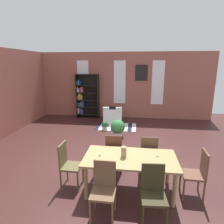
# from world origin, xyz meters

# --- Properties ---
(ground_plane) EXTENTS (11.67, 11.67, 0.00)m
(ground_plane) POSITION_xyz_m (0.00, 0.00, 0.00)
(ground_plane) COLOR #3E1F1E
(back_wall_brick) EXTENTS (8.57, 0.12, 3.09)m
(back_wall_brick) POSITION_xyz_m (0.00, 4.55, 1.55)
(back_wall_brick) COLOR #9E584B
(back_wall_brick) RESTS_ON ground
(window_pane_0) EXTENTS (0.55, 0.02, 2.01)m
(window_pane_0) POSITION_xyz_m (-1.77, 4.48, 1.70)
(window_pane_0) COLOR white
(window_pane_1) EXTENTS (0.55, 0.02, 2.01)m
(window_pane_1) POSITION_xyz_m (0.00, 4.48, 1.70)
(window_pane_1) COLOR white
(window_pane_2) EXTENTS (0.55, 0.02, 2.01)m
(window_pane_2) POSITION_xyz_m (1.77, 4.48, 1.70)
(window_pane_2) COLOR white
(dining_table) EXTENTS (1.82, 0.94, 0.74)m
(dining_table) POSITION_xyz_m (0.73, -1.13, 0.66)
(dining_table) COLOR #9D824F
(dining_table) RESTS_ON ground
(vase_on_table) EXTENTS (0.11, 0.11, 0.21)m
(vase_on_table) POSITION_xyz_m (0.60, -1.13, 0.85)
(vase_on_table) COLOR #998466
(vase_on_table) RESTS_ON dining_table
(tealight_candle_0) EXTENTS (0.04, 0.04, 0.04)m
(tealight_candle_0) POSITION_xyz_m (0.12, -1.15, 0.76)
(tealight_candle_0) COLOR silver
(tealight_candle_0) RESTS_ON dining_table
(tealight_candle_1) EXTENTS (0.04, 0.04, 0.03)m
(tealight_candle_1) POSITION_xyz_m (1.27, -1.03, 0.76)
(tealight_candle_1) COLOR silver
(tealight_candle_1) RESTS_ON dining_table
(dining_chair_far_left) EXTENTS (0.42, 0.42, 0.95)m
(dining_chair_far_left) POSITION_xyz_m (0.32, -0.44, 0.51)
(dining_chair_far_left) COLOR #552E1F
(dining_chair_far_left) RESTS_ON ground
(dining_chair_head_left) EXTENTS (0.41, 0.41, 0.95)m
(dining_chair_head_left) POSITION_xyz_m (-0.55, -1.13, 0.51)
(dining_chair_head_left) COLOR brown
(dining_chair_head_left) RESTS_ON ground
(dining_chair_head_right) EXTENTS (0.41, 0.41, 0.95)m
(dining_chair_head_right) POSITION_xyz_m (2.01, -1.14, 0.51)
(dining_chair_head_right) COLOR brown
(dining_chair_head_right) RESTS_ON ground
(dining_chair_near_right) EXTENTS (0.43, 0.43, 0.95)m
(dining_chair_near_right) POSITION_xyz_m (1.13, -1.83, 0.51)
(dining_chair_near_right) COLOR #332E1A
(dining_chair_near_right) RESTS_ON ground
(dining_chair_near_left) EXTENTS (0.40, 0.40, 0.95)m
(dining_chair_near_left) POSITION_xyz_m (0.32, -1.83, 0.51)
(dining_chair_near_left) COLOR brown
(dining_chair_near_left) RESTS_ON ground
(dining_chair_far_right) EXTENTS (0.40, 0.40, 0.95)m
(dining_chair_far_right) POSITION_xyz_m (1.14, -0.44, 0.51)
(dining_chair_far_right) COLOR brown
(dining_chair_far_right) RESTS_ON ground
(bookshelf_tall) EXTENTS (1.08, 0.34, 2.09)m
(bookshelf_tall) POSITION_xyz_m (-1.60, 4.29, 1.02)
(bookshelf_tall) COLOR black
(bookshelf_tall) RESTS_ON ground
(armchair_white) EXTENTS (0.85, 0.85, 0.75)m
(armchair_white) POSITION_xyz_m (-0.21, 3.59, 0.28)
(armchair_white) COLOR silver
(armchair_white) RESTS_ON ground
(potted_plant_by_shelf) EXTENTS (0.51, 0.51, 0.62)m
(potted_plant_by_shelf) POSITION_xyz_m (0.19, 1.86, 0.34)
(potted_plant_by_shelf) COLOR silver
(potted_plant_by_shelf) RESTS_ON ground
(potted_plant_corner) EXTENTS (0.24, 0.24, 0.36)m
(potted_plant_corner) POSITION_xyz_m (-0.39, 2.51, 0.19)
(potted_plant_corner) COLOR silver
(potted_plant_corner) RESTS_ON ground
(striped_rug) EXTENTS (1.66, 1.07, 0.01)m
(striped_rug) POSITION_xyz_m (-0.00, 2.97, 0.00)
(striped_rug) COLOR #1E1E33
(striped_rug) RESTS_ON ground
(framed_picture) EXTENTS (0.56, 0.03, 0.72)m
(framed_picture) POSITION_xyz_m (1.00, 4.47, 2.15)
(framed_picture) COLOR black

